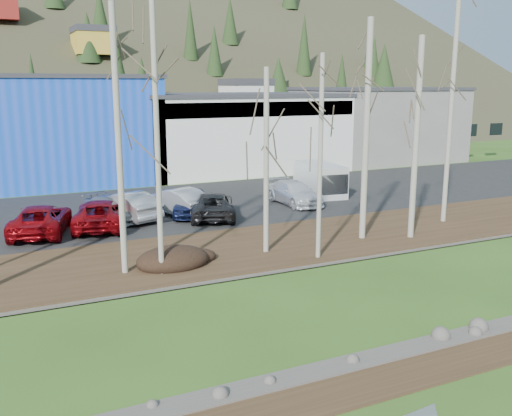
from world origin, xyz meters
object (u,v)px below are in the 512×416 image
car_4 (191,202)px  car_6 (212,205)px  car_5 (177,201)px  car_8 (128,206)px  car_2 (41,219)px  van_white (321,180)px  car_3 (114,208)px  car_9 (100,214)px  car_7 (294,193)px

car_4 → car_6: car_4 is taller
car_5 → car_8: size_ratio=1.00×
car_2 → van_white: van_white is taller
car_3 → car_9: size_ratio=0.85×
car_9 → van_white: size_ratio=1.07×
car_4 → car_9: bearing=-148.3°
car_3 → car_8: bearing=-33.6°
car_5 → car_6: car_5 is taller
car_4 → car_5: 0.79m
car_7 → car_5: bearing=177.1°
car_4 → car_9: size_ratio=0.85×
car_8 → van_white: 13.78m
car_8 → car_9: car_8 is taller
car_9 → car_2: bearing=15.5°
car_2 → car_4: (8.26, 0.85, 0.04)m
car_9 → car_5: bearing=-149.3°
car_2 → car_9: size_ratio=1.00×
car_2 → car_6: bearing=-166.7°
car_7 → car_8: bearing=177.7°
car_5 → car_7: (7.62, -0.30, -0.08)m
car_9 → car_8: bearing=-128.5°
car_3 → car_9: car_9 is taller
car_2 → car_4: bearing=-158.6°
car_5 → car_7: size_ratio=0.98×
car_2 → car_8: size_ratio=1.13×
car_8 → car_6: bearing=141.7°
car_6 → car_8: bearing=-0.2°
car_7 → car_6: bearing=-168.4°
car_4 → car_7: 6.95m
car_2 → car_5: bearing=-155.1°
car_6 → car_8: car_8 is taller
car_2 → van_white: 18.60m
car_2 → car_6: car_2 is taller
car_8 → car_3: bearing=-32.8°
car_5 → car_6: (1.55, -1.61, -0.06)m
car_9 → car_4: bearing=-155.4°
car_2 → car_8: (4.69, 1.26, 0.04)m
car_3 → car_8: car_8 is taller
car_6 → car_7: 6.21m
car_2 → car_4: size_ratio=1.17×
car_9 → car_3: bearing=-109.2°
car_5 → car_8: 2.90m
car_4 → car_5: car_5 is taller
van_white → car_8: bearing=-165.3°
car_9 → car_7: bearing=-160.0°
car_9 → van_white: van_white is taller
car_6 → car_9: car_9 is taller
car_9 → van_white: bearing=-154.0°
car_3 → van_white: bearing=-13.6°
car_6 → car_7: bearing=-148.1°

